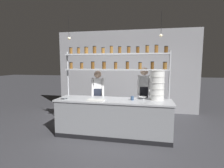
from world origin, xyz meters
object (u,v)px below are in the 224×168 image
at_px(chef_left, 98,95).
at_px(chef_center, 144,93).
at_px(prep_bowl_center_front, 143,98).
at_px(serving_cup_front, 132,98).
at_px(container_stack, 157,85).
at_px(cutting_board, 96,100).
at_px(spice_shelf_unit, 116,63).
at_px(prep_bowl_near_left, 65,98).

distance_m(chef_left, chef_center, 1.29).
bearing_deg(prep_bowl_center_front, serving_cup_front, -142.48).
distance_m(container_stack, cutting_board, 1.52).
xyz_separation_m(spice_shelf_unit, prep_bowl_center_front, (0.71, -0.11, -0.87)).
bearing_deg(cutting_board, chef_left, 102.45).
height_order(chef_left, prep_bowl_center_front, chef_left).
xyz_separation_m(spice_shelf_unit, cutting_board, (-0.38, -0.53, -0.88)).
height_order(spice_shelf_unit, prep_bowl_center_front, spice_shelf_unit).
bearing_deg(serving_cup_front, prep_bowl_center_front, 37.52).
bearing_deg(container_stack, prep_bowl_near_left, -170.70).
relative_size(spice_shelf_unit, cutting_board, 6.83).
bearing_deg(container_stack, spice_shelf_unit, 171.69).
distance_m(spice_shelf_unit, serving_cup_front, 1.01).
xyz_separation_m(chef_left, cutting_board, (0.17, -0.76, 0.02)).
bearing_deg(prep_bowl_near_left, prep_bowl_center_front, 12.07).
height_order(chef_left, serving_cup_front, chef_left).
bearing_deg(container_stack, chef_center, 121.03).
bearing_deg(spice_shelf_unit, cutting_board, -125.64).
relative_size(spice_shelf_unit, container_stack, 3.77).
relative_size(spice_shelf_unit, prep_bowl_near_left, 14.65).
xyz_separation_m(spice_shelf_unit, chef_center, (0.73, 0.38, -0.83)).
bearing_deg(container_stack, chef_left, 166.54).
distance_m(cutting_board, prep_bowl_near_left, 0.81).
bearing_deg(cutting_board, spice_shelf_unit, 54.36).
bearing_deg(serving_cup_front, cutting_board, -164.66).
distance_m(prep_bowl_center_front, serving_cup_front, 0.31).
relative_size(spice_shelf_unit, chef_center, 1.61).
xyz_separation_m(chef_left, container_stack, (1.60, -0.38, 0.37)).
relative_size(cutting_board, prep_bowl_near_left, 2.14).
height_order(spice_shelf_unit, cutting_board, spice_shelf_unit).
relative_size(cutting_board, prep_bowl_center_front, 1.90).
height_order(spice_shelf_unit, prep_bowl_near_left, spice_shelf_unit).
bearing_deg(serving_cup_front, chef_left, 152.41).
bearing_deg(spice_shelf_unit, chef_center, 27.44).
distance_m(chef_left, prep_bowl_center_front, 1.31).
bearing_deg(chef_center, container_stack, -62.93).
height_order(container_stack, prep_bowl_near_left, container_stack).
bearing_deg(spice_shelf_unit, container_stack, -8.31).
bearing_deg(cutting_board, prep_bowl_center_front, 21.09).
relative_size(prep_bowl_near_left, prep_bowl_center_front, 0.89).
height_order(cutting_board, serving_cup_front, serving_cup_front).
xyz_separation_m(chef_center, cutting_board, (-1.11, -0.91, -0.05)).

